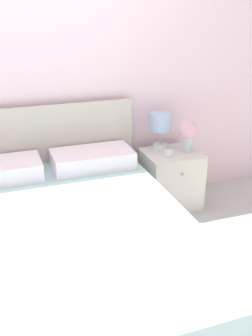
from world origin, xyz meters
TOP-DOWN VIEW (x-y plane):
  - ground_plane at (0.00, 0.00)m, footprint 12.00×12.00m
  - wall_back at (0.00, 0.07)m, footprint 8.00×0.06m
  - bed at (0.00, -0.97)m, footprint 1.57×2.10m
  - nightstand at (1.09, -0.24)m, footprint 0.48×0.46m
  - table_lamp at (1.02, -0.13)m, footprint 0.18×0.18m
  - flower_vase at (1.23, -0.25)m, footprint 0.17×0.17m
  - alarm_clock at (1.02, -0.31)m, footprint 0.07×0.05m

SIDE VIEW (x-z plane):
  - ground_plane at x=0.00m, z-range 0.00..0.00m
  - nightstand at x=1.09m, z-range 0.00..0.52m
  - bed at x=0.00m, z-range -0.22..0.75m
  - alarm_clock at x=1.02m, z-range 0.52..0.58m
  - flower_vase at x=1.23m, z-range 0.55..0.84m
  - table_lamp at x=1.02m, z-range 0.57..0.91m
  - wall_back at x=0.00m, z-range 0.00..2.60m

